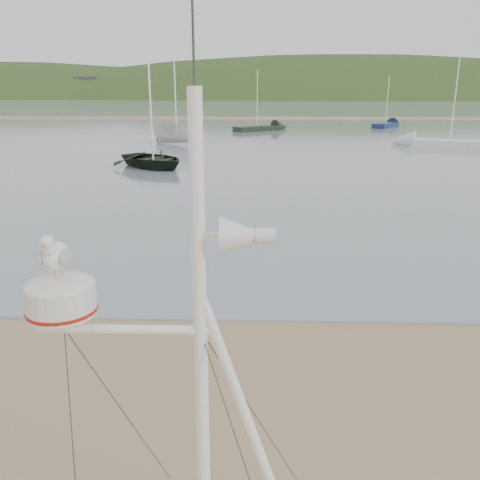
{
  "coord_description": "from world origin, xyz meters",
  "views": [
    {
      "loc": [
        2.6,
        -5.11,
        4.45
      ],
      "look_at": [
        2.41,
        1.0,
        2.6
      ],
      "focal_mm": 38.0,
      "sensor_mm": 36.0,
      "label": 1
    }
  ],
  "objects_px": {
    "mast_rig": "(196,464)",
    "sailboat_dark_mid": "(270,128)",
    "boat_white": "(176,115)",
    "sailboat_white_near": "(423,142)",
    "sailboat_blue_far": "(390,124)",
    "boat_dark": "(152,126)"
  },
  "relations": [
    {
      "from": "mast_rig",
      "to": "sailboat_dark_mid",
      "type": "bearing_deg",
      "value": 87.81
    },
    {
      "from": "boat_white",
      "to": "sailboat_white_near",
      "type": "xyz_separation_m",
      "value": [
        19.29,
        -0.23,
        -2.03
      ]
    },
    {
      "from": "boat_white",
      "to": "sailboat_blue_far",
      "type": "xyz_separation_m",
      "value": [
        21.68,
        19.5,
        -2.03
      ]
    },
    {
      "from": "boat_dark",
      "to": "sailboat_blue_far",
      "type": "bearing_deg",
      "value": 9.13
    },
    {
      "from": "boat_white",
      "to": "sailboat_blue_far",
      "type": "height_order",
      "value": "sailboat_blue_far"
    },
    {
      "from": "mast_rig",
      "to": "sailboat_dark_mid",
      "type": "height_order",
      "value": "sailboat_dark_mid"
    },
    {
      "from": "mast_rig",
      "to": "boat_dark",
      "type": "relative_size",
      "value": 1.16
    },
    {
      "from": "mast_rig",
      "to": "boat_white",
      "type": "height_order",
      "value": "mast_rig"
    },
    {
      "from": "boat_dark",
      "to": "sailboat_blue_far",
      "type": "distance_m",
      "value": 38.09
    },
    {
      "from": "boat_white",
      "to": "boat_dark",
      "type": "bearing_deg",
      "value": -152.79
    },
    {
      "from": "mast_rig",
      "to": "sailboat_blue_far",
      "type": "relative_size",
      "value": 0.89
    },
    {
      "from": "sailboat_dark_mid",
      "to": "sailboat_blue_far",
      "type": "bearing_deg",
      "value": 21.07
    },
    {
      "from": "boat_dark",
      "to": "sailboat_dark_mid",
      "type": "xyz_separation_m",
      "value": [
        7.25,
        26.21,
        -2.07
      ]
    },
    {
      "from": "sailboat_dark_mid",
      "to": "sailboat_white_near",
      "type": "distance_m",
      "value": 18.43
    },
    {
      "from": "mast_rig",
      "to": "boat_white",
      "type": "bearing_deg",
      "value": 98.89
    },
    {
      "from": "sailboat_blue_far",
      "to": "sailboat_white_near",
      "type": "distance_m",
      "value": 19.87
    },
    {
      "from": "boat_dark",
      "to": "sailboat_dark_mid",
      "type": "distance_m",
      "value": 27.27
    },
    {
      "from": "mast_rig",
      "to": "boat_dark",
      "type": "xyz_separation_m",
      "value": [
        -5.29,
        24.88,
        1.07
      ]
    },
    {
      "from": "boat_dark",
      "to": "sailboat_blue_far",
      "type": "xyz_separation_m",
      "value": [
        21.19,
        31.58,
        -2.07
      ]
    },
    {
      "from": "boat_dark",
      "to": "sailboat_blue_far",
      "type": "height_order",
      "value": "sailboat_blue_far"
    },
    {
      "from": "boat_white",
      "to": "sailboat_blue_far",
      "type": "distance_m",
      "value": 29.23
    },
    {
      "from": "sailboat_white_near",
      "to": "boat_dark",
      "type": "bearing_deg",
      "value": -147.76
    }
  ]
}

